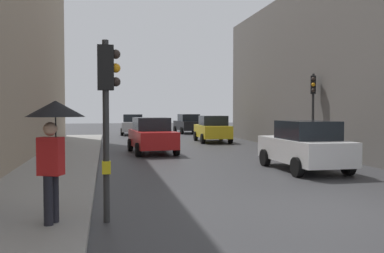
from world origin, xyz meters
TOP-DOWN VIEW (x-y plane):
  - ground_plane at (0.00, 0.00)m, footprint 120.00×120.00m
  - sidewalk_kerb at (-6.39, 6.00)m, footprint 2.69×40.00m
  - traffic_light_mid_street at (4.73, 9.70)m, footprint 0.35×0.45m
  - traffic_light_near_left at (-4.72, -0.15)m, footprint 0.43×0.25m
  - car_white_compact at (2.11, 5.34)m, footprint 2.04×4.21m
  - car_yellow_taxi at (2.23, 18.70)m, footprint 2.17×4.28m
  - car_red_sedan at (-2.51, 12.40)m, footprint 2.26×4.32m
  - car_dark_suv at (2.65, 29.29)m, footprint 2.22×4.30m
  - car_silver_hatchback at (-2.43, 28.25)m, footprint 2.24×4.31m
  - pedestrian_with_umbrella at (-5.62, -0.69)m, footprint 1.00×1.00m

SIDE VIEW (x-z plane):
  - ground_plane at x=0.00m, z-range 0.00..0.00m
  - sidewalk_kerb at x=-6.39m, z-range 0.00..0.16m
  - car_white_compact at x=2.11m, z-range 0.00..1.76m
  - car_yellow_taxi at x=2.23m, z-range 0.00..1.76m
  - car_red_sedan at x=-2.51m, z-range 0.00..1.76m
  - car_dark_suv at x=2.65m, z-range 0.00..1.76m
  - car_silver_hatchback at x=-2.43m, z-range 0.00..1.76m
  - pedestrian_with_umbrella at x=-5.62m, z-range 0.77..2.91m
  - traffic_light_near_left at x=-4.72m, z-range 0.66..4.11m
  - traffic_light_mid_street at x=4.73m, z-range 0.73..4.56m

